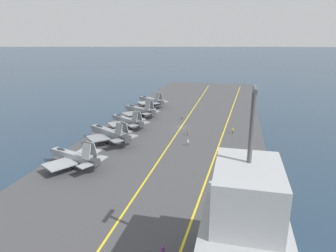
# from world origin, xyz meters

# --- Properties ---
(ground_plane) EXTENTS (2000.00, 2000.00, 0.00)m
(ground_plane) POSITION_xyz_m (0.00, 0.00, 0.00)
(ground_plane) COLOR #23384C
(carrier_deck) EXTENTS (197.86, 49.09, 0.40)m
(carrier_deck) POSITION_xyz_m (0.00, 0.00, 0.20)
(carrier_deck) COLOR #424244
(carrier_deck) RESTS_ON ground
(deck_stripe_foul_line) EXTENTS (177.86, 9.53, 0.01)m
(deck_stripe_foul_line) POSITION_xyz_m (0.00, -13.50, 0.40)
(deck_stripe_foul_line) COLOR yellow
(deck_stripe_foul_line) RESTS_ON carrier_deck
(deck_stripe_centerline) EXTENTS (178.07, 0.36, 0.01)m
(deck_stripe_centerline) POSITION_xyz_m (0.00, 0.00, 0.40)
(deck_stripe_centerline) COLOR yellow
(deck_stripe_centerline) RESTS_ON carrier_deck
(parked_jet_nearest) EXTENTS (13.67, 15.27, 6.51)m
(parked_jet_nearest) POSITION_xyz_m (-35.19, 17.05, 2.87)
(parked_jet_nearest) COLOR #93999E
(parked_jet_nearest) RESTS_ON carrier_deck
(parked_jet_second) EXTENTS (13.22, 16.75, 6.71)m
(parked_jet_second) POSITION_xyz_m (-18.64, 16.18, 3.16)
(parked_jet_second) COLOR gray
(parked_jet_second) RESTS_ON carrier_deck
(parked_jet_third) EXTENTS (12.96, 15.34, 5.88)m
(parked_jet_third) POSITION_xyz_m (-3.87, 16.72, 2.64)
(parked_jet_third) COLOR gray
(parked_jet_third) RESTS_ON carrier_deck
(parked_jet_fourth) EXTENTS (13.53, 15.06, 6.53)m
(parked_jet_fourth) POSITION_xyz_m (9.90, 17.10, 2.76)
(parked_jet_fourth) COLOR gray
(parked_jet_fourth) RESTS_ON carrier_deck
(parked_jet_fifth) EXTENTS (12.61, 14.68, 6.26)m
(parked_jet_fifth) POSITION_xyz_m (26.16, 17.58, 3.07)
(parked_jet_fifth) COLOR gray
(parked_jet_fifth) RESTS_ON carrier_deck
(crew_green_vest) EXTENTS (0.45, 0.37, 1.68)m
(crew_green_vest) POSITION_xyz_m (9.45, 1.39, 1.32)
(crew_green_vest) COLOR #232328
(crew_green_vest) RESTS_ON carrier_deck
(crew_yellow_vest) EXTENTS (0.45, 0.40, 1.80)m
(crew_yellow_vest) POSITION_xyz_m (-3.04, -15.97, 1.39)
(crew_yellow_vest) COLOR #232328
(crew_yellow_vest) RESTS_ON carrier_deck
(crew_purple_vest) EXTENTS (0.46, 0.45, 1.71)m
(crew_purple_vest) POSITION_xyz_m (-57.86, -8.59, 1.34)
(crew_purple_vest) COLOR #4C473D
(crew_purple_vest) RESTS_ON carrier_deck
(crew_brown_vest) EXTENTS (0.46, 0.42, 1.75)m
(crew_brown_vest) POSITION_xyz_m (-7.75, -3.40, 1.36)
(crew_brown_vest) COLOR #4C473D
(crew_brown_vest) RESTS_ON carrier_deck
(crew_white_vest) EXTENTS (0.46, 0.45, 1.72)m
(crew_white_vest) POSITION_xyz_m (-16.17, -4.85, 1.34)
(crew_white_vest) COLOR #4C473D
(crew_white_vest) RESTS_ON carrier_deck
(island_tower) EXTENTS (15.57, 9.26, 22.33)m
(island_tower) POSITION_xyz_m (-59.45, -18.24, 6.41)
(island_tower) COLOR #999B9E
(island_tower) RESTS_ON carrier_deck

